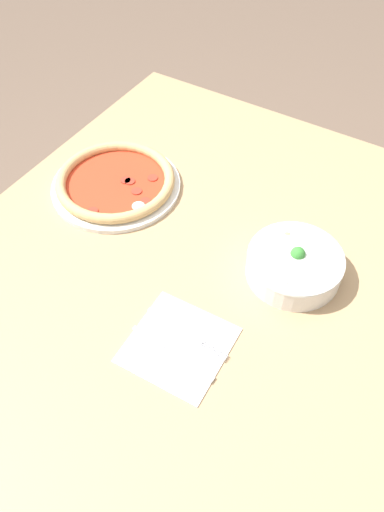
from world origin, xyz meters
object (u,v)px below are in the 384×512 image
Objects in this scene: fork at (185,333)px; knife at (168,351)px; pizza at (116,182)px; bowl at (295,264)px.

fork is 0.99× the size of knife.
pizza is 0.50m from knife.
fork is 0.05m from knife.
pizza is at bearing 148.79° from fork.
fork is at bearing 53.83° from pizza.
pizza is at bearing -92.82° from bowl.
knife is (0.30, -0.13, -0.03)m from bowl.
pizza is at bearing 143.57° from knife.
bowl is at bearing 72.36° from knife.
bowl is 0.28m from fork.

